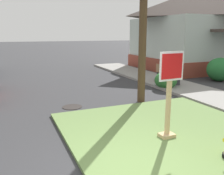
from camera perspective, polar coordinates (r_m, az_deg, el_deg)
The scene contains 8 objects.
grass_corner_patch at distance 6.50m, azimuth 13.65°, elevation -10.54°, with size 5.15×5.44×0.08m, color #668447.
sidewalk_strip at distance 12.20m, azimuth 15.07°, elevation 0.33°, with size 2.20×18.38×0.12m, color gray.
stop_sign at distance 5.89m, azimuth 13.22°, elevation -2.41°, with size 0.67×0.30×2.08m.
manhole_cover at distance 8.76m, azimuth -9.31°, elevation -4.50°, with size 0.70×0.70×0.02m, color black.
street_bench at distance 12.64m, azimuth 12.72°, elevation 3.34°, with size 0.58×1.83×0.85m.
corner_house at distance 19.52m, azimuth 19.72°, elevation 12.96°, with size 8.58×8.38×5.71m.
shrub_near_porch at distance 14.51m, azimuth 23.90°, elevation 3.89°, with size 1.37×1.37×1.28m, color #256B32.
shrub_by_curb at distance 11.68m, azimuth 12.47°, elevation 1.67°, with size 1.05×1.05×0.82m, color #2C6D2E.
Camera 1 is at (-1.85, -3.46, 2.55)m, focal length 39.04 mm.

